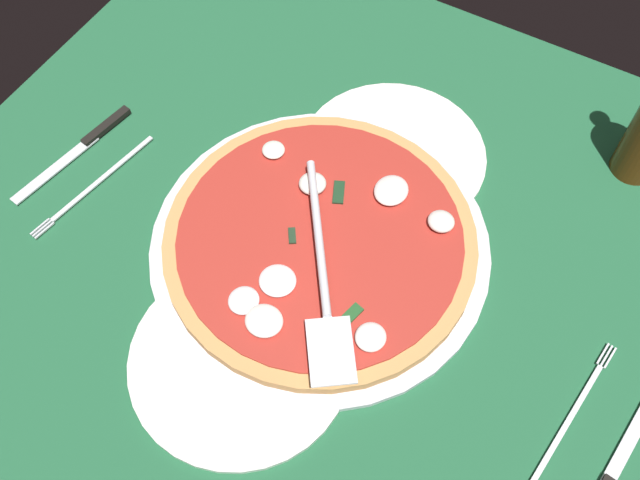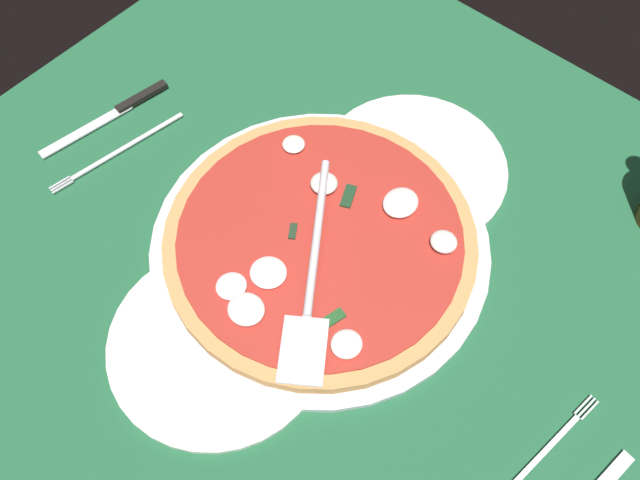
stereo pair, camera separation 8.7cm
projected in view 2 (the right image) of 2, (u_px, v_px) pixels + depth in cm
name	position (u px, v px, depth cm)	size (l,w,h in cm)	color
ground_plane	(304.00, 254.00, 89.44)	(97.61, 97.61, 0.80)	#215C38
checker_pattern	(304.00, 252.00, 89.05)	(97.61, 97.61, 0.10)	silver
pizza_pan	(320.00, 247.00, 88.77)	(41.45, 41.45, 1.13)	silver
dinner_plate_left	(218.00, 343.00, 82.32)	(25.03, 25.03, 1.00)	white
dinner_plate_right	(413.00, 168.00, 95.00)	(24.57, 24.57, 1.00)	white
pizza	(320.00, 241.00, 87.43)	(37.89, 37.89, 3.16)	tan
pizza_server	(312.00, 273.00, 82.23)	(25.23, 19.05, 1.00)	silver
place_setting_far	(118.00, 132.00, 98.23)	(22.30, 15.82, 1.40)	white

